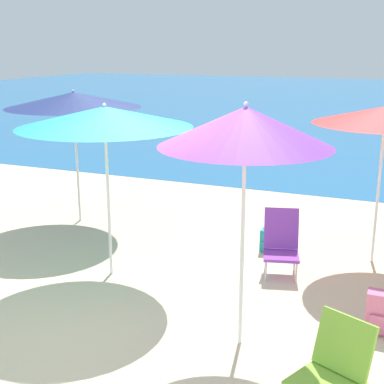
{
  "coord_description": "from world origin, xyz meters",
  "views": [
    {
      "loc": [
        2.62,
        -4.56,
        2.76
      ],
      "look_at": [
        0.17,
        1.38,
        1.0
      ],
      "focal_mm": 50.0,
      "sensor_mm": 36.0,
      "label": 1
    }
  ],
  "objects_px": {
    "beach_umbrella_purple": "(245,127)",
    "backpack_teal": "(271,241)",
    "beach_chair_purple": "(281,241)",
    "beach_umbrella_navy": "(73,100)",
    "backpack_pink": "(381,313)",
    "beach_umbrella_teal": "(105,117)",
    "beach_chair_lime": "(334,365)"
  },
  "relations": [
    {
      "from": "beach_umbrella_teal",
      "to": "beach_chair_lime",
      "type": "xyz_separation_m",
      "value": [
        2.94,
        -1.57,
        -1.6
      ]
    },
    {
      "from": "beach_umbrella_teal",
      "to": "backpack_pink",
      "type": "relative_size",
      "value": 4.98
    },
    {
      "from": "backpack_teal",
      "to": "beach_umbrella_teal",
      "type": "bearing_deg",
      "value": -137.82
    },
    {
      "from": "beach_umbrella_purple",
      "to": "backpack_teal",
      "type": "height_order",
      "value": "beach_umbrella_purple"
    },
    {
      "from": "beach_chair_lime",
      "to": "beach_umbrella_teal",
      "type": "bearing_deg",
      "value": 176.59
    },
    {
      "from": "backpack_pink",
      "to": "beach_umbrella_navy",
      "type": "bearing_deg",
      "value": 158.62
    },
    {
      "from": "beach_umbrella_teal",
      "to": "backpack_teal",
      "type": "bearing_deg",
      "value": 42.18
    },
    {
      "from": "beach_umbrella_teal",
      "to": "beach_umbrella_navy",
      "type": "bearing_deg",
      "value": 133.58
    },
    {
      "from": "beach_umbrella_navy",
      "to": "backpack_pink",
      "type": "relative_size",
      "value": 4.95
    },
    {
      "from": "beach_umbrella_purple",
      "to": "beach_chair_lime",
      "type": "bearing_deg",
      "value": -33.1
    },
    {
      "from": "beach_chair_purple",
      "to": "beach_chair_lime",
      "type": "bearing_deg",
      "value": -82.95
    },
    {
      "from": "beach_chair_purple",
      "to": "beach_umbrella_navy",
      "type": "bearing_deg",
      "value": 151.93
    },
    {
      "from": "beach_chair_purple",
      "to": "backpack_pink",
      "type": "relative_size",
      "value": 1.87
    },
    {
      "from": "beach_umbrella_purple",
      "to": "backpack_teal",
      "type": "xyz_separation_m",
      "value": [
        -0.33,
        2.44,
        -1.93
      ]
    },
    {
      "from": "beach_umbrella_teal",
      "to": "backpack_teal",
      "type": "relative_size",
      "value": 6.92
    },
    {
      "from": "beach_umbrella_purple",
      "to": "backpack_pink",
      "type": "relative_size",
      "value": 5.39
    },
    {
      "from": "beach_umbrella_teal",
      "to": "backpack_teal",
      "type": "xyz_separation_m",
      "value": [
        1.66,
        1.5,
        -1.81
      ]
    },
    {
      "from": "backpack_teal",
      "to": "beach_umbrella_purple",
      "type": "bearing_deg",
      "value": -82.37
    },
    {
      "from": "beach_umbrella_navy",
      "to": "backpack_teal",
      "type": "height_order",
      "value": "beach_umbrella_navy"
    },
    {
      "from": "backpack_teal",
      "to": "beach_chair_purple",
      "type": "bearing_deg",
      "value": -65.94
    },
    {
      "from": "beach_umbrella_teal",
      "to": "beach_umbrella_navy",
      "type": "height_order",
      "value": "beach_umbrella_teal"
    },
    {
      "from": "beach_chair_lime",
      "to": "backpack_pink",
      "type": "bearing_deg",
      "value": 103.26
    },
    {
      "from": "backpack_teal",
      "to": "beach_umbrella_navy",
      "type": "bearing_deg",
      "value": 177.42
    },
    {
      "from": "beach_umbrella_teal",
      "to": "beach_chair_purple",
      "type": "xyz_separation_m",
      "value": [
        1.95,
        0.85,
        -1.55
      ]
    },
    {
      "from": "beach_umbrella_teal",
      "to": "backpack_pink",
      "type": "bearing_deg",
      "value": -3.98
    },
    {
      "from": "beach_umbrella_purple",
      "to": "beach_chair_lime",
      "type": "height_order",
      "value": "beach_umbrella_purple"
    },
    {
      "from": "beach_umbrella_navy",
      "to": "beach_chair_lime",
      "type": "relative_size",
      "value": 2.92
    },
    {
      "from": "beach_chair_purple",
      "to": "backpack_teal",
      "type": "height_order",
      "value": "beach_chair_purple"
    },
    {
      "from": "beach_umbrella_purple",
      "to": "beach_umbrella_navy",
      "type": "height_order",
      "value": "beach_umbrella_purple"
    },
    {
      "from": "beach_chair_lime",
      "to": "backpack_teal",
      "type": "height_order",
      "value": "beach_chair_lime"
    },
    {
      "from": "beach_umbrella_purple",
      "to": "beach_chair_purple",
      "type": "distance_m",
      "value": 2.45
    },
    {
      "from": "beach_umbrella_navy",
      "to": "backpack_pink",
      "type": "height_order",
      "value": "beach_umbrella_navy"
    }
  ]
}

